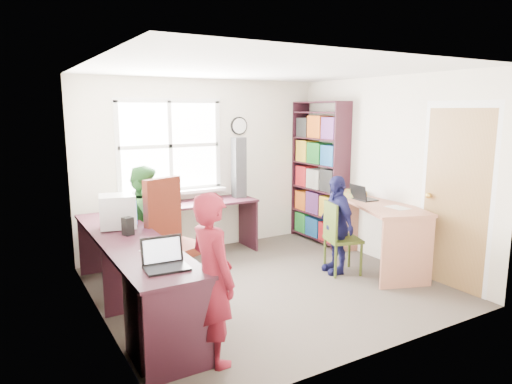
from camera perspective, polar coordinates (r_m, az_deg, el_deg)
room at (r=5.08m, az=0.98°, el=1.60°), size 3.64×3.44×2.44m
l_desk at (r=4.39m, az=-11.46°, el=-10.29°), size 2.38×2.95×0.75m
right_desk at (r=5.95m, az=15.29°, el=-3.52°), size 1.12×1.58×0.83m
bookshelf at (r=6.93m, az=7.91°, el=2.03°), size 0.30×1.02×2.10m
swivel_chair at (r=5.04m, az=-10.39°, el=-6.55°), size 0.76×0.76×1.26m
wooden_chair at (r=5.65m, az=10.24°, el=-5.31°), size 0.48×0.48×0.89m
crt_monitor at (r=5.00m, az=-16.89°, el=-2.33°), size 0.42×0.39×0.36m
laptop_left at (r=3.72m, az=-11.34°, el=-8.41°), size 0.36×0.30×0.23m
laptop_right at (r=6.03m, az=13.12°, el=-0.54°), size 0.26×0.31×0.21m
speaker_a at (r=4.72m, az=-15.72°, el=-4.14°), size 0.12×0.12×0.18m
speaker_b at (r=5.29m, az=-17.33°, el=-2.77°), size 0.09×0.09×0.17m
cd_tower at (r=6.45m, az=-2.16°, el=3.06°), size 0.17×0.15×0.85m
game_box at (r=6.28m, az=11.75°, el=-0.21°), size 0.39×0.39×0.06m
paper_a at (r=4.12m, az=-12.11°, el=-7.36°), size 0.27×0.35×0.00m
paper_b at (r=5.68m, az=17.33°, el=-1.88°), size 0.21×0.28×0.00m
potted_plant at (r=6.05m, az=-10.91°, el=-0.35°), size 0.17×0.14×0.27m
person_red at (r=3.62m, az=-5.45°, el=-10.74°), size 0.37×0.53×1.37m
person_green at (r=5.52m, az=-13.53°, el=-3.74°), size 0.74×0.81×1.35m
person_navy at (r=5.66m, az=10.00°, el=-4.01°), size 0.43×0.75×1.21m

